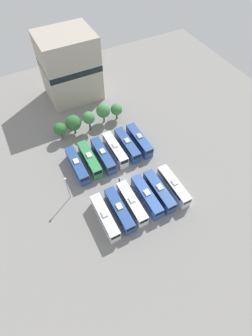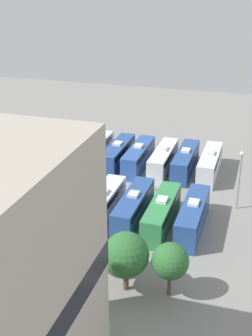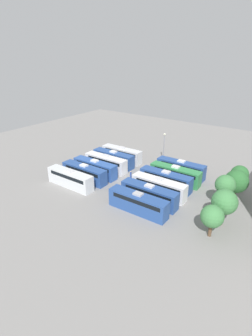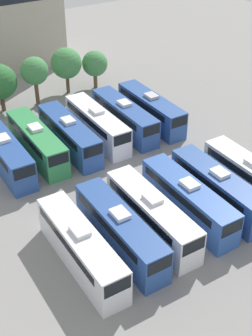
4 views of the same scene
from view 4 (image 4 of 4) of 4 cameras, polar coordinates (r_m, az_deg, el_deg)
name	(u,v)px [view 4 (image 4 of 4)]	position (r m, az deg, el deg)	size (l,w,h in m)	color
ground_plane	(122,179)	(47.17, -0.43, -1.32)	(118.72, 118.72, 0.00)	gray
bus_0	(81,247)	(37.01, -5.52, -9.56)	(2.47, 11.13, 3.73)	silver
bus_1	(120,230)	(38.34, -0.74, -7.52)	(2.47, 11.13, 3.73)	#284C93
bus_2	(152,214)	(39.89, 3.16, -5.64)	(2.47, 11.13, 3.73)	white
bus_3	(188,199)	(41.79, 7.56, -3.80)	(2.47, 11.13, 3.73)	#2D56A8
bus_4	(218,188)	(43.60, 11.11, -2.40)	(2.47, 11.13, 3.73)	#284C93
bus_5	(251,177)	(45.72, 15.01, -1.09)	(2.47, 11.13, 3.73)	silver
bus_6	(5,153)	(49.39, -14.52, 1.83)	(2.47, 11.13, 3.73)	#284C93
bus_7	(37,141)	(50.61, -10.81, 3.20)	(2.47, 11.13, 3.73)	#338C4C
bus_8	(69,134)	(51.42, -6.95, 4.11)	(2.47, 11.13, 3.73)	#284C93
bus_9	(97,124)	(53.18, -3.56, 5.38)	(2.47, 11.13, 3.73)	white
bus_10	(124,116)	(54.74, -0.21, 6.33)	(2.47, 11.13, 3.73)	#284C93
bus_11	(151,109)	(56.52, 3.04, 7.22)	(2.47, 11.13, 3.73)	#284C93
worker_person	(113,178)	(45.87, -1.64, -1.23)	(0.36, 0.36, 1.76)	navy
tree_1	(0,82)	(60.57, -15.17, 10.08)	(4.36, 4.36, 6.08)	brown
tree_2	(34,71)	(60.71, -11.10, 11.50)	(3.52, 3.52, 6.48)	brown
tree_3	(66,63)	(63.88, -7.29, 12.54)	(4.10, 4.10, 6.26)	brown
tree_4	(95,64)	(65.33, -3.82, 12.57)	(3.49, 3.49, 5.26)	brown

